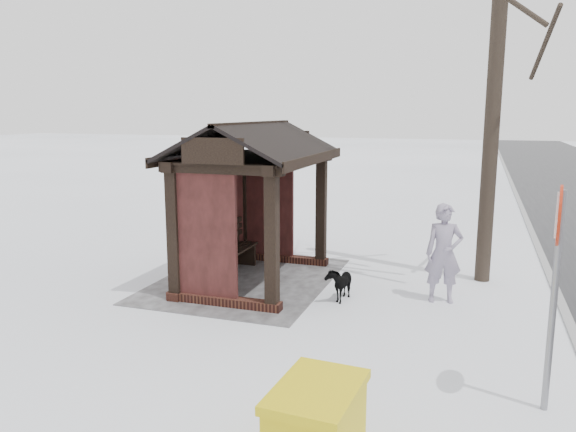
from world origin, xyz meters
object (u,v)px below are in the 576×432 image
at_px(bus_shelter, 247,171).
at_px(pedestrian, 444,253).
at_px(dog, 340,283).
at_px(grit_bin, 316,427).
at_px(road_sign, 556,252).

height_order(bus_shelter, pedestrian, bus_shelter).
height_order(dog, grit_bin, grit_bin).
xyz_separation_m(bus_shelter, dog, (0.53, 1.96, -1.86)).
bearing_deg(pedestrian, dog, -177.25).
bearing_deg(road_sign, grit_bin, -41.97).
bearing_deg(bus_shelter, grit_bin, 28.78).
relative_size(dog, road_sign, 0.29).
xyz_separation_m(bus_shelter, road_sign, (3.43, 5.00, -0.36)).
relative_size(dog, grit_bin, 0.65).
distance_m(dog, grit_bin, 4.83).
bearing_deg(grit_bin, dog, -164.96).
bearing_deg(pedestrian, grit_bin, -111.07).
relative_size(bus_shelter, pedestrian, 2.08).
relative_size(pedestrian, grit_bin, 1.56).
height_order(pedestrian, dog, pedestrian).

